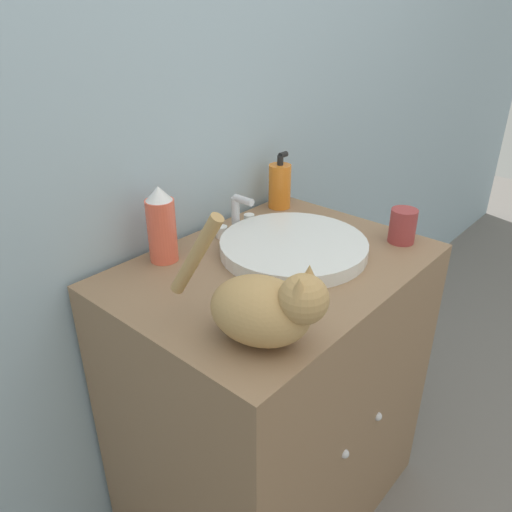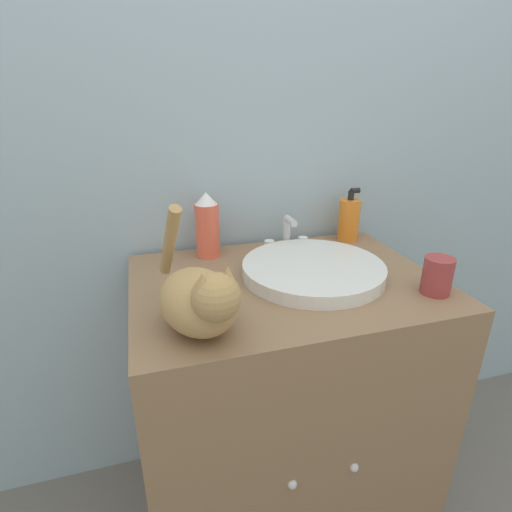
{
  "view_description": "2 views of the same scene",
  "coord_description": "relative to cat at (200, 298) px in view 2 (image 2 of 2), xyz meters",
  "views": [
    {
      "loc": [
        -0.88,
        -0.41,
        1.48
      ],
      "look_at": [
        -0.1,
        0.28,
        0.94
      ],
      "focal_mm": 35.0,
      "sensor_mm": 36.0,
      "label": 1
    },
    {
      "loc": [
        -0.36,
        -0.62,
        1.35
      ],
      "look_at": [
        -0.09,
        0.27,
        0.97
      ],
      "focal_mm": 28.0,
      "sensor_mm": 36.0,
      "label": 2
    }
  ],
  "objects": [
    {
      "name": "spray_bottle",
      "position": [
        0.09,
        0.42,
        0.02
      ],
      "size": [
        0.07,
        0.07,
        0.2
      ],
      "color": "#EF6047",
      "rests_on": "vanity_cabinet"
    },
    {
      "name": "cup",
      "position": [
        0.6,
        0.01,
        -0.03
      ],
      "size": [
        0.07,
        0.07,
        0.1
      ],
      "color": "#9E3838",
      "rests_on": "vanity_cabinet"
    },
    {
      "name": "wall_back",
      "position": [
        0.26,
        0.53,
        0.3
      ],
      "size": [
        6.0,
        0.05,
        2.5
      ],
      "color": "#9EB7C6",
      "rests_on": "ground_plane"
    },
    {
      "name": "sink_basin",
      "position": [
        0.34,
        0.19,
        -0.06
      ],
      "size": [
        0.39,
        0.39,
        0.04
      ],
      "color": "white",
      "rests_on": "vanity_cabinet"
    },
    {
      "name": "cat",
      "position": [
        0.0,
        0.0,
        0.0
      ],
      "size": [
        0.21,
        0.34,
        0.26
      ],
      "rotation": [
        0.0,
        0.0,
        -1.29
      ],
      "color": "tan",
      "rests_on": "vanity_cabinet"
    },
    {
      "name": "faucet",
      "position": [
        0.34,
        0.4,
        -0.03
      ],
      "size": [
        0.15,
        0.08,
        0.12
      ],
      "color": "silver",
      "rests_on": "vanity_cabinet"
    },
    {
      "name": "vanity_cabinet",
      "position": [
        0.26,
        0.19,
        -0.52
      ],
      "size": [
        0.83,
        0.61,
        0.87
      ],
      "color": "#8C6B4C",
      "rests_on": "ground_plane"
    },
    {
      "name": "soap_bottle",
      "position": [
        0.58,
        0.43,
        -0.01
      ],
      "size": [
        0.07,
        0.07,
        0.18
      ],
      "color": "orange",
      "rests_on": "vanity_cabinet"
    }
  ]
}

